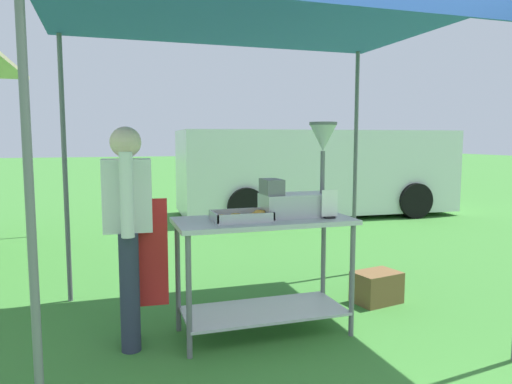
{
  "coord_description": "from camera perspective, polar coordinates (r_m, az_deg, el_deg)",
  "views": [
    {
      "loc": [
        -1.35,
        -2.32,
        1.52
      ],
      "look_at": [
        -0.18,
        1.32,
        1.1
      ],
      "focal_mm": 33.59,
      "sensor_mm": 36.0,
      "label": 1
    }
  ],
  "objects": [
    {
      "name": "ground_plane",
      "position": [
        8.56,
        -8.43,
        -3.99
      ],
      "size": [
        70.0,
        70.0,
        0.0
      ],
      "primitive_type": "plane",
      "color": "#3D7F33"
    },
    {
      "name": "stall_canopy",
      "position": [
        3.83,
        0.5,
        19.94
      ],
      "size": [
        3.2,
        2.45,
        2.51
      ],
      "color": "slate",
      "rests_on": "ground"
    },
    {
      "name": "menu_sign",
      "position": [
        3.72,
        8.75,
        -1.71
      ],
      "size": [
        0.13,
        0.05,
        0.22
      ],
      "color": "black",
      "rests_on": "donut_cart"
    },
    {
      "name": "donut_tray",
      "position": [
        3.59,
        -1.67,
        -3.02
      ],
      "size": [
        0.43,
        0.29,
        0.07
      ],
      "color": "#B7B7BC",
      "rests_on": "donut_cart"
    },
    {
      "name": "donut_cart",
      "position": [
        3.73,
        0.94,
        -7.32
      ],
      "size": [
        1.36,
        0.61,
        0.91
      ],
      "color": "#B7B7BC",
      "rests_on": "ground"
    },
    {
      "name": "van_white",
      "position": [
        9.76,
        7.17,
        2.49
      ],
      "size": [
        5.51,
        2.29,
        1.69
      ],
      "color": "white",
      "rests_on": "ground"
    },
    {
      "name": "vendor",
      "position": [
        3.59,
        -14.9,
        -3.81
      ],
      "size": [
        0.46,
        0.53,
        1.61
      ],
      "color": "#2D3347",
      "rests_on": "ground"
    },
    {
      "name": "supply_crate",
      "position": [
        4.69,
        14.16,
        -10.93
      ],
      "size": [
        0.47,
        0.37,
        0.29
      ],
      "color": "brown",
      "rests_on": "ground"
    },
    {
      "name": "donut_fryer",
      "position": [
        3.79,
        5.38,
        0.61
      ],
      "size": [
        0.61,
        0.28,
        0.74
      ],
      "color": "#B7B7BC",
      "rests_on": "donut_cart"
    }
  ]
}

